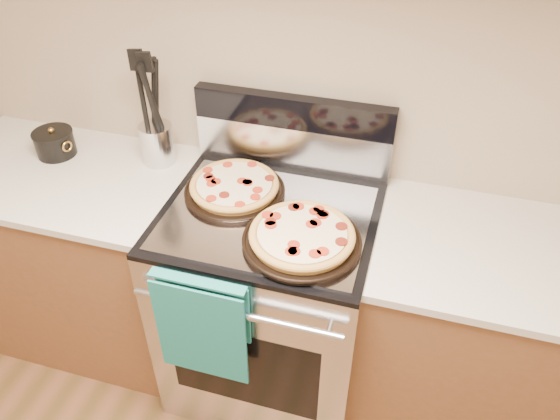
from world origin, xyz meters
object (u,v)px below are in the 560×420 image
(pepperoni_pizza_back, at_px, (235,187))
(pepperoni_pizza_front, at_px, (302,237))
(utensil_crock, at_px, (158,144))
(saucepan, at_px, (55,144))
(range_body, at_px, (271,302))

(pepperoni_pizza_back, distance_m, pepperoni_pizza_front, 0.37)
(utensil_crock, height_order, saucepan, utensil_crock)
(pepperoni_pizza_front, bearing_deg, range_body, 139.38)
(range_body, xyz_separation_m, saucepan, (-0.96, 0.14, 0.51))
(pepperoni_pizza_front, xyz_separation_m, saucepan, (-1.11, 0.27, 0.01))
(saucepan, bearing_deg, pepperoni_pizza_back, -4.96)
(range_body, distance_m, pepperoni_pizza_back, 0.53)
(pepperoni_pizza_front, relative_size, saucepan, 2.49)
(range_body, height_order, utensil_crock, utensil_crock)
(pepperoni_pizza_front, height_order, utensil_crock, utensil_crock)
(saucepan, bearing_deg, range_body, -8.29)
(pepperoni_pizza_back, height_order, saucepan, saucepan)
(range_body, height_order, saucepan, saucepan)
(saucepan, bearing_deg, utensil_crock, 9.24)
(utensil_crock, bearing_deg, saucepan, -170.76)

